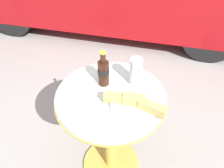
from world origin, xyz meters
TOP-DOWN VIEW (x-y plane):
  - ground_plane at (0.00, 0.00)m, footprint 30.00×30.00m
  - bistro_table at (0.00, 0.00)m, footprint 0.60×0.60m
  - cola_bottle_left at (-0.06, 0.08)m, footprint 0.06×0.06m
  - drinking_glass at (0.11, 0.13)m, footprint 0.07×0.07m
  - lunch_plate_near at (0.13, -0.05)m, footprint 0.32×0.24m

SIDE VIEW (x-z plane):
  - ground_plane at x=0.00m, z-range 0.00..0.00m
  - bistro_table at x=0.00m, z-range 0.14..0.86m
  - lunch_plate_near at x=0.13m, z-range 0.71..0.78m
  - drinking_glass at x=0.11m, z-range 0.72..0.88m
  - cola_bottle_left at x=-0.06m, z-range 0.70..0.91m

